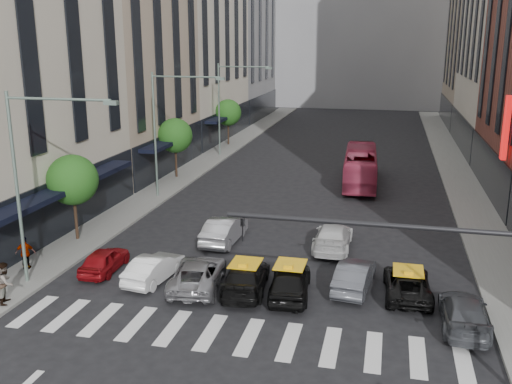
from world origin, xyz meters
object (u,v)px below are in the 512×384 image
Objects in this scene: streetlamp_near at (33,164)px; streetlamp_mid at (167,118)px; streetlamp_far at (228,97)px; pedestrian_near at (5,283)px; car_red at (104,260)px; bus at (360,167)px; pedestrian_far at (26,253)px; car_white_front at (154,268)px; taxi_left at (246,277)px; taxi_center at (290,280)px.

streetlamp_mid is at bearing 90.00° from streetlamp_near.
streetlamp_far is 4.80× the size of pedestrian_near.
pedestrian_near is at bearing 59.88° from car_red.
bus is 6.25× the size of pedestrian_far.
bus is 5.58× the size of pedestrian_near.
bus is (8.61, 21.70, 0.81)m from car_white_front.
streetlamp_far is at bearing -111.52° from pedestrian_far.
streetlamp_near is 5.42m from pedestrian_far.
taxi_left is 1.07× the size of taxi_center.
streetlamp_far is at bearing -78.88° from taxi_left.
taxi_center is at bearing -93.83° from pedestrian_near.
car_white_front is at bearing -80.90° from streetlamp_far.
streetlamp_near reaches higher than pedestrian_near.
pedestrian_far is at bearing -4.70° from taxi_left.
streetlamp_far is at bearing -88.94° from car_red.
bus is at bearing -103.84° from car_white_front.
pedestrian_far is at bearing 10.54° from car_red.
pedestrian_near is (-13.82, -25.73, -0.37)m from bus.
streetlamp_mid and streetlamp_far have the same top height.
streetlamp_near reaches higher than bus.
taxi_center is (11.54, -14.42, -5.16)m from streetlamp_mid.
taxi_left is at bearing -72.72° from streetlamp_far.
taxi_center is (9.58, -0.65, 0.13)m from car_red.
streetlamp_far is (0.00, 16.00, 0.00)m from streetlamp_mid.
car_red is 5.07m from pedestrian_near.
pedestrian_near is (-0.37, -2.26, -4.82)m from streetlamp_near.
pedestrian_near reaches higher than pedestrian_far.
pedestrian_near is 1.12× the size of pedestrian_far.
car_red is at bearing -49.12° from pedestrian_near.
taxi_center is 13.41m from pedestrian_far.
car_red is 0.92× the size of car_white_front.
streetlamp_near is 32.00m from streetlamp_far.
streetlamp_near is 4.80× the size of pedestrian_near.
taxi_left is 2.09m from taxi_center.
streetlamp_near is 2.48× the size of car_red.
taxi_center is at bearing 173.45° from car_red.
streetlamp_near reaches higher than car_white_front.
streetlamp_mid is 18.89m from pedestrian_near.
car_white_front is 2.10× the size of pedestrian_near.
pedestrian_far reaches higher than taxi_center.
streetlamp_far is (0.00, 32.00, 0.00)m from streetlamp_near.
pedestrian_far reaches higher than car_white_front.
pedestrian_far is at bearing -4.16° from taxi_center.
streetlamp_near is 2.29× the size of car_white_front.
streetlamp_mid is at bearing -62.85° from taxi_left.
pedestrian_far is (-1.50, 3.59, -0.10)m from pedestrian_near.
taxi_left is at bearing -90.17° from pedestrian_near.
pedestrian_far is (-11.32, -0.29, 0.31)m from taxi_left.
taxi_center is at bearing 172.88° from taxi_left.
streetlamp_near reaches higher than car_red.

